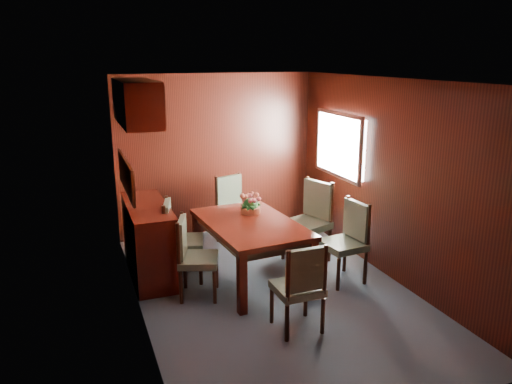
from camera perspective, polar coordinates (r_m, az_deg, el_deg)
name	(u,v)px	position (r m, az deg, el deg)	size (l,w,h in m)	color
ground	(273,291)	(5.90, 1.97, -11.27)	(4.50, 4.50, 0.00)	#3F4B56
room_shell	(255,148)	(5.64, -0.15, 5.00)	(3.06, 4.52, 2.41)	black
sideboard	(149,240)	(6.31, -12.14, -5.34)	(0.48, 1.40, 0.90)	#330B06
dining_table	(250,230)	(5.95, -0.65, -4.38)	(1.11, 1.65, 0.74)	#330B06
chair_left_near	(192,253)	(5.64, -7.33, -6.90)	(0.55, 0.56, 0.94)	black
chair_left_far	(178,236)	(6.09, -8.96, -4.94)	(0.56, 0.57, 0.99)	black
chair_right_near	(348,237)	(6.08, 10.49, -5.04)	(0.50, 0.51, 0.99)	black
chair_right_far	(311,216)	(6.62, 6.33, -2.77)	(0.63, 0.64, 1.08)	black
chair_head	(301,283)	(4.91, 5.14, -10.36)	(0.45, 0.43, 0.93)	black
chair_foot	(233,205)	(7.24, -2.60, -1.52)	(0.59, 0.57, 0.98)	black
flower_centerpiece	(251,203)	(6.21, -0.63, -1.26)	(0.27, 0.27, 0.27)	#A55132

